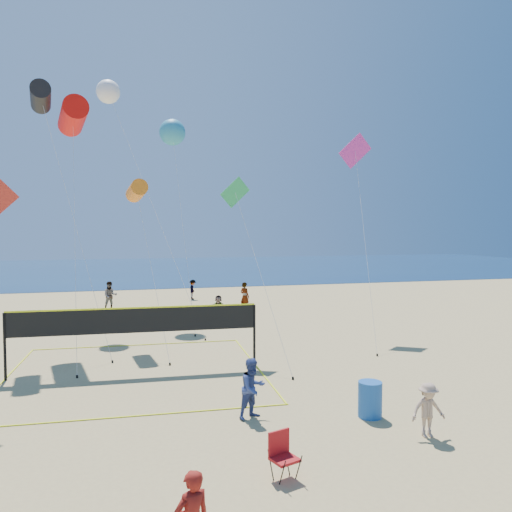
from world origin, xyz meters
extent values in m
cube|color=navy|center=(0.00, 62.00, 0.01)|extent=(140.00, 50.00, 0.03)
imported|color=#334481|center=(1.70, 4.57, 0.87)|extent=(1.04, 0.95, 1.74)
imported|color=tan|center=(5.82, 2.11, 0.72)|extent=(0.96, 0.59, 1.44)
imported|color=gray|center=(3.60, 20.29, 0.75)|extent=(1.44, 0.94, 1.49)
imported|color=gray|center=(5.89, 23.02, 0.97)|extent=(0.80, 0.85, 1.95)
imported|color=gray|center=(-2.81, 25.98, 0.96)|extent=(0.98, 0.79, 1.92)
imported|color=gray|center=(3.30, 29.63, 0.77)|extent=(0.78, 1.10, 1.54)
cube|color=#A91316|center=(1.49, 0.94, 0.45)|extent=(0.68, 0.65, 0.06)
cube|color=#A91316|center=(1.42, 1.14, 0.75)|extent=(0.53, 0.22, 0.55)
cylinder|color=black|center=(1.35, 0.68, 0.25)|extent=(0.11, 0.27, 0.71)
cylinder|color=black|center=(1.22, 1.05, 0.25)|extent=(0.11, 0.27, 0.71)
cylinder|color=black|center=(1.76, 0.82, 0.25)|extent=(0.11, 0.27, 0.71)
cylinder|color=black|center=(1.63, 1.19, 0.25)|extent=(0.11, 0.27, 0.71)
cylinder|color=#1952A5|center=(5.01, 3.77, 0.52)|extent=(0.77, 0.77, 1.03)
cylinder|color=black|center=(-6.04, 10.33, 1.23)|extent=(0.10, 0.10, 2.45)
cylinder|color=black|center=(3.15, 9.93, 1.23)|extent=(0.10, 0.10, 2.45)
cube|color=black|center=(-1.45, 10.13, 1.99)|extent=(9.19, 0.43, 0.92)
cube|color=#F4FF1A|center=(-1.45, 10.13, 2.48)|extent=(9.19, 0.44, 0.06)
cube|color=#F4FF1A|center=(-1.65, 5.54, 0.01)|extent=(9.39, 0.47, 0.02)
cube|color=#F4FF1A|center=(-1.24, 14.72, 0.01)|extent=(9.39, 0.47, 0.02)
cylinder|color=red|center=(-4.12, 16.38, 10.84)|extent=(1.70, 2.98, 1.53)
cylinder|color=silver|center=(-3.84, 13.18, 5.45)|extent=(0.57, 6.42, 10.80)
cylinder|color=black|center=(-3.57, 9.98, 0.05)|extent=(0.08, 0.08, 0.10)
cylinder|color=black|center=(-5.43, 15.66, 11.48)|extent=(1.18, 2.23, 1.16)
cylinder|color=silver|center=(-3.90, 13.73, 5.77)|extent=(3.09, 3.88, 11.44)
cylinder|color=black|center=(-2.36, 11.81, 0.05)|extent=(0.08, 0.08, 0.10)
cylinder|color=orange|center=(-1.22, 15.63, 7.31)|extent=(1.05, 1.99, 1.04)
cylinder|color=silver|center=(-0.67, 13.23, 3.68)|extent=(1.12, 4.81, 7.26)
cylinder|color=black|center=(-0.12, 10.84, 0.05)|extent=(0.08, 0.08, 0.10)
cube|color=#2CB05D|center=(2.96, 12.60, 7.10)|extent=(1.40, 0.28, 1.41)
cylinder|color=silver|center=(3.49, 10.18, 3.57)|extent=(1.09, 4.87, 7.05)
cylinder|color=black|center=(4.03, 7.75, 0.05)|extent=(0.08, 0.08, 0.10)
cube|color=#DA33A6|center=(10.40, 15.97, 9.73)|extent=(1.98, 0.29, 1.95)
cylinder|color=silver|center=(9.52, 13.00, 4.89)|extent=(1.77, 5.96, 9.69)
cylinder|color=black|center=(8.64, 10.03, 0.05)|extent=(0.08, 0.08, 0.10)
sphere|color=white|center=(-2.63, 21.65, 13.49)|extent=(1.38, 1.38, 1.37)
cylinder|color=silver|center=(-0.33, 18.29, 6.77)|extent=(4.61, 6.73, 13.45)
cylinder|color=black|center=(1.96, 14.93, 0.05)|extent=(0.08, 0.08, 0.10)
sphere|color=teal|center=(1.11, 22.02, 11.40)|extent=(2.00, 2.00, 1.60)
cylinder|color=silver|center=(1.36, 19.01, 5.73)|extent=(0.52, 6.04, 11.36)
cylinder|color=black|center=(1.61, 15.99, 0.05)|extent=(0.08, 0.08, 0.10)
camera|label=1|loc=(-1.81, -9.13, 5.43)|focal=35.00mm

